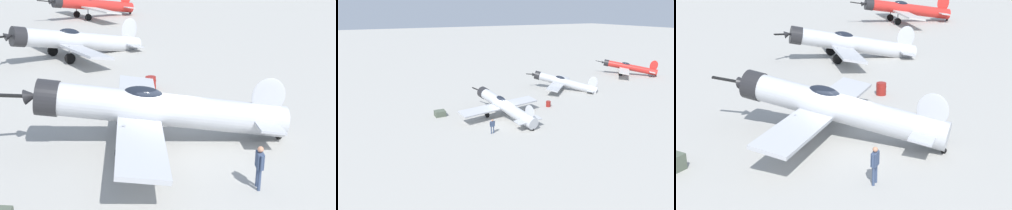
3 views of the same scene
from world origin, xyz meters
The scene contains 6 objects.
ground_plane centered at (0.00, 0.00, 0.00)m, with size 400.00×400.00×0.00m, color #A8A59E.
airplane_foreground centered at (0.52, 0.09, 1.62)m, with size 12.53×11.31×3.09m.
airplane_mid_apron centered at (8.31, -15.30, 1.28)m, with size 9.89×9.92×3.35m.
airplane_far_line centered at (11.90, -34.93, 1.59)m, with size 10.56×11.06×3.36m.
ground_crew_mechanic centered at (-3.50, 3.53, 1.00)m, with size 0.27×0.64×1.65m.
fuel_drum centered at (1.63, -7.59, 0.40)m, with size 0.67×0.67×0.81m.
Camera 1 is at (-1.33, 17.35, 8.15)m, focal length 46.46 mm.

